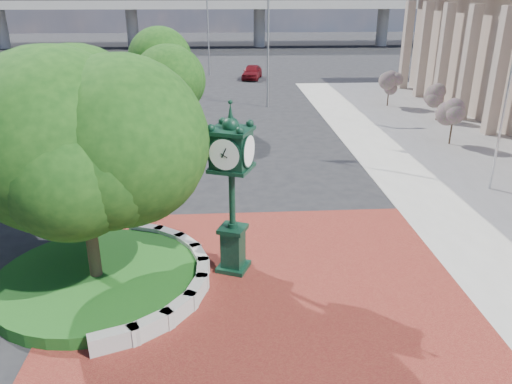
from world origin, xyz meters
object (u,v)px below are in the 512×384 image
at_px(flagpole_a, 509,84).
at_px(street_lamp_near, 271,37).
at_px(street_lamp_far, 210,24).
at_px(parked_car, 252,72).
at_px(post_clock, 232,183).

distance_m(flagpole_a, street_lamp_near, 19.79).
distance_m(flagpole_a, street_lamp_far, 36.33).
distance_m(parked_car, flagpole_a, 32.80).
relative_size(flagpole_a, street_lamp_near, 1.04).
height_order(street_lamp_near, street_lamp_far, street_lamp_near).
bearing_deg(post_clock, parked_car, 85.74).
bearing_deg(parked_car, flagpole_a, -61.76).
distance_m(street_lamp_near, street_lamp_far, 16.63).
bearing_deg(street_lamp_far, parked_car, -31.72).
relative_size(post_clock, parked_car, 1.30).
xyz_separation_m(post_clock, flagpole_a, (11.77, 6.27, 1.78)).
xyz_separation_m(post_clock, street_lamp_far, (-1.37, 40.13, 2.22)).
bearing_deg(post_clock, street_lamp_far, 91.95).
distance_m(post_clock, flagpole_a, 13.46).
bearing_deg(flagpole_a, street_lamp_near, 114.89).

